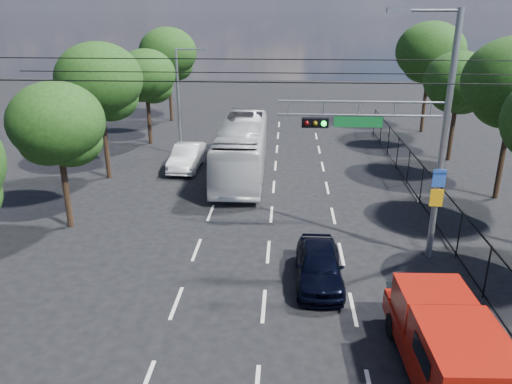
# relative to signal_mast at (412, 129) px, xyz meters

# --- Properties ---
(lane_markings) EXTENTS (6.12, 38.00, 0.01)m
(lane_markings) POSITION_rel_signal_mast_xyz_m (-5.28, 6.01, -5.24)
(lane_markings) COLOR beige
(lane_markings) RESTS_ON ground
(signal_mast) EXTENTS (6.43, 0.39, 9.50)m
(signal_mast) POSITION_rel_signal_mast_xyz_m (0.00, 0.00, 0.00)
(signal_mast) COLOR slate
(signal_mast) RESTS_ON ground
(streetlight_left) EXTENTS (2.09, 0.22, 7.08)m
(streetlight_left) POSITION_rel_signal_mast_xyz_m (-11.62, 14.01, -1.30)
(streetlight_left) COLOR slate
(streetlight_left) RESTS_ON ground
(utility_wires) EXTENTS (22.00, 5.04, 0.74)m
(utility_wires) POSITION_rel_signal_mast_xyz_m (-5.28, 0.84, 1.99)
(utility_wires) COLOR black
(utility_wires) RESTS_ON ground
(fence_right) EXTENTS (0.06, 34.03, 2.00)m
(fence_right) POSITION_rel_signal_mast_xyz_m (2.32, 4.18, -4.21)
(fence_right) COLOR black
(fence_right) RESTS_ON ground
(tree_right_d) EXTENTS (4.32, 4.32, 7.02)m
(tree_right_d) POSITION_rel_signal_mast_xyz_m (6.13, 14.03, -0.39)
(tree_right_d) COLOR black
(tree_right_d) RESTS_ON ground
(tree_right_e) EXTENTS (5.28, 5.28, 8.58)m
(tree_right_e) POSITION_rel_signal_mast_xyz_m (6.33, 22.03, 0.69)
(tree_right_e) COLOR black
(tree_right_e) RESTS_ON ground
(tree_left_b) EXTENTS (4.08, 4.08, 6.63)m
(tree_left_b) POSITION_rel_signal_mast_xyz_m (-14.47, 2.03, -0.66)
(tree_left_b) COLOR black
(tree_left_b) RESTS_ON ground
(tree_left_c) EXTENTS (4.80, 4.80, 7.80)m
(tree_left_c) POSITION_rel_signal_mast_xyz_m (-15.07, 9.03, 0.15)
(tree_left_c) COLOR black
(tree_left_c) RESTS_ON ground
(tree_left_d) EXTENTS (4.20, 4.20, 6.83)m
(tree_left_d) POSITION_rel_signal_mast_xyz_m (-14.67, 17.03, -0.52)
(tree_left_d) COLOR black
(tree_left_d) RESTS_ON ground
(tree_left_e) EXTENTS (4.92, 4.92, 7.99)m
(tree_left_e) POSITION_rel_signal_mast_xyz_m (-14.87, 25.03, 0.29)
(tree_left_e) COLOR black
(tree_left_e) RESTS_ON ground
(red_pickup) EXTENTS (2.29, 5.78, 2.12)m
(red_pickup) POSITION_rel_signal_mast_xyz_m (-0.28, -7.17, -4.11)
(red_pickup) COLOR black
(red_pickup) RESTS_ON ground
(navy_hatchback) EXTENTS (1.68, 4.16, 1.42)m
(navy_hatchback) POSITION_rel_signal_mast_xyz_m (-3.35, -2.28, -4.53)
(navy_hatchback) COLOR black
(navy_hatchback) RESTS_ON ground
(white_bus) EXTENTS (2.81, 11.36, 3.15)m
(white_bus) POSITION_rel_signal_mast_xyz_m (-7.28, 10.26, -3.67)
(white_bus) COLOR silver
(white_bus) RESTS_ON ground
(white_van) EXTENTS (1.75, 4.62, 1.51)m
(white_van) POSITION_rel_signal_mast_xyz_m (-10.78, 11.09, -4.49)
(white_van) COLOR silver
(white_van) RESTS_ON ground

